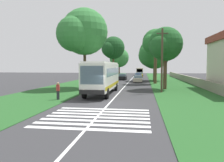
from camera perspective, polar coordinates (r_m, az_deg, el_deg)
ground at (r=19.25m, az=-0.85°, el=-5.97°), size 160.00×160.00×0.00m
grass_verge_left at (r=35.69m, az=-10.12°, el=-1.38°), size 120.00×8.00×0.04m
grass_verge_right at (r=34.29m, az=16.90°, el=-1.71°), size 120.00×8.00×0.04m
centre_line at (r=34.02m, az=3.11°, el=-1.61°), size 110.00×0.16×0.01m
coach_bus at (r=26.00m, az=-2.43°, el=1.38°), size 11.16×2.62×3.73m
zebra_crossing at (r=14.47m, az=-3.98°, el=-9.33°), size 5.85×6.80×0.01m
trailing_car_0 at (r=44.61m, az=6.72°, el=0.56°), size 4.30×1.78×1.43m
trailing_car_1 at (r=51.54m, az=2.77°, el=1.04°), size 4.30×1.78×1.43m
trailing_car_2 at (r=58.54m, az=6.78°, el=1.38°), size 4.30×1.78×1.43m
trailing_car_3 at (r=63.71m, az=7.19°, el=1.59°), size 4.30×1.78×1.43m
trailing_minibus_0 at (r=72.51m, az=7.20°, el=2.57°), size 6.00×2.14×2.53m
roadside_tree_left_0 at (r=32.61m, az=-7.59°, el=12.17°), size 8.22×6.82×11.49m
roadside_tree_left_1 at (r=61.97m, az=0.18°, el=8.42°), size 7.31×6.28×11.37m
roadside_tree_left_2 at (r=83.04m, az=1.75°, el=5.94°), size 8.25×7.18×9.84m
roadside_tree_right_0 at (r=41.31m, az=11.00°, el=9.61°), size 5.78×4.79×9.94m
roadside_tree_right_1 at (r=48.94m, az=10.68°, el=6.77°), size 8.47×6.77×9.28m
roadside_tree_right_2 at (r=31.83m, az=13.44°, el=8.96°), size 5.74×4.70×8.61m
utility_pole at (r=27.67m, az=12.80°, el=5.44°), size 0.24×1.40×7.78m
roadside_wall at (r=39.77m, az=20.67°, el=-0.10°), size 70.00×0.40×1.25m
pedestrian at (r=22.03m, az=-13.80°, el=-2.44°), size 0.34×0.34×1.69m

